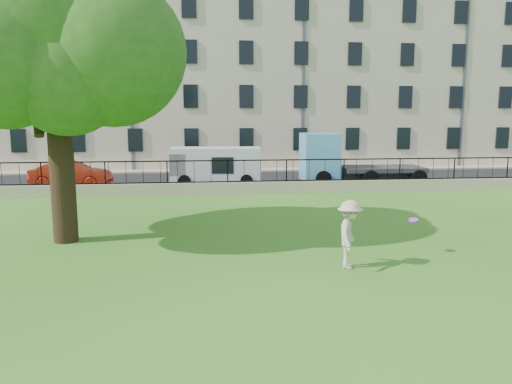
{
  "coord_description": "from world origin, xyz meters",
  "views": [
    {
      "loc": [
        -1.36,
        -12.89,
        4.05
      ],
      "look_at": [
        0.48,
        3.5,
        1.43
      ],
      "focal_mm": 35.0,
      "sensor_mm": 36.0,
      "label": 1
    }
  ],
  "objects": [
    {
      "name": "building_row",
      "position": [
        0.0,
        27.57,
        6.92
      ],
      "size": [
        56.4,
        10.4,
        13.8
      ],
      "color": "beige",
      "rests_on": "ground"
    },
    {
      "name": "blue_truck",
      "position": [
        7.92,
        14.98,
        1.45
      ],
      "size": [
        7.02,
        2.69,
        2.91
      ],
      "primitive_type": "cube",
      "rotation": [
        0.0,
        0.0,
        -0.03
      ],
      "color": "#599FD2",
      "rests_on": "street"
    },
    {
      "name": "white_van",
      "position": [
        -0.47,
        15.4,
        1.06
      ],
      "size": [
        5.16,
        2.31,
        2.11
      ],
      "primitive_type": "cube",
      "rotation": [
        0.0,
        0.0,
        -0.07
      ],
      "color": "silver",
      "rests_on": "street"
    },
    {
      "name": "street",
      "position": [
        0.0,
        16.7,
        0.01
      ],
      "size": [
        60.0,
        9.0,
        0.01
      ],
      "primitive_type": "cube",
      "color": "black",
      "rests_on": "ground"
    },
    {
      "name": "iron_railing",
      "position": [
        0.0,
        12.0,
        1.15
      ],
      "size": [
        50.0,
        0.05,
        1.13
      ],
      "color": "black",
      "rests_on": "retaining_wall"
    },
    {
      "name": "retaining_wall",
      "position": [
        0.0,
        12.0,
        0.3
      ],
      "size": [
        50.0,
        0.4,
        0.6
      ],
      "primitive_type": "cube",
      "color": "gray",
      "rests_on": "ground"
    },
    {
      "name": "man",
      "position": [
        2.5,
        -0.51,
        0.91
      ],
      "size": [
        1.05,
        1.33,
        1.81
      ],
      "primitive_type": "imported",
      "rotation": [
        0.0,
        0.0,
        1.2
      ],
      "color": "beige",
      "rests_on": "ground"
    },
    {
      "name": "frisbee",
      "position": [
        4.7,
        0.52,
        1.01
      ],
      "size": [
        0.27,
        0.28,
        0.12
      ],
      "primitive_type": "cylinder",
      "rotation": [
        0.21,
        -0.14,
        -0.03
      ],
      "color": "#B129EA"
    },
    {
      "name": "ground",
      "position": [
        0.0,
        0.0,
        0.0
      ],
      "size": [
        120.0,
        120.0,
        0.0
      ],
      "primitive_type": "plane",
      "color": "#306317",
      "rests_on": "ground"
    },
    {
      "name": "red_sedan",
      "position": [
        -8.45,
        15.4,
        0.71
      ],
      "size": [
        4.41,
        1.87,
        1.41
      ],
      "primitive_type": "imported",
      "rotation": [
        0.0,
        0.0,
        1.48
      ],
      "color": "red",
      "rests_on": "street"
    },
    {
      "name": "tree",
      "position": [
        -5.79,
        3.23,
        6.39
      ],
      "size": [
        7.9,
        6.1,
        9.68
      ],
      "color": "black",
      "rests_on": "ground"
    },
    {
      "name": "sidewalk",
      "position": [
        0.0,
        21.9,
        0.06
      ],
      "size": [
        60.0,
        1.4,
        0.12
      ],
      "primitive_type": "cube",
      "color": "gray",
      "rests_on": "ground"
    }
  ]
}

